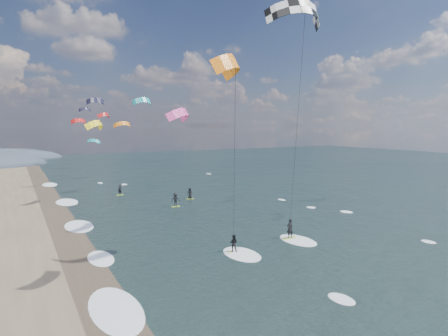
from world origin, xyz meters
TOP-DOWN VIEW (x-y plane):
  - ground at (0.00, 0.00)m, footprint 260.00×260.00m
  - wet_sand_strip at (-12.00, 10.00)m, footprint 3.00×240.00m
  - kitesurfer_near_a at (2.71, 6.76)m, footprint 7.81×8.33m
  - kitesurfer_near_b at (-2.80, 7.00)m, footprint 6.68×8.98m
  - far_kitesurfers at (2.14, 32.80)m, footprint 9.16×12.53m
  - bg_kite_field at (-0.59, 55.91)m, footprint 12.93×71.56m
  - shoreline_surf at (-10.80, 14.75)m, footprint 2.40×79.40m

SIDE VIEW (x-z plane):
  - ground at x=0.00m, z-range 0.00..0.00m
  - shoreline_surf at x=-10.80m, z-range -0.06..0.06m
  - wet_sand_strip at x=-12.00m, z-range 0.00..0.01m
  - far_kitesurfers at x=2.14m, z-range -0.04..1.77m
  - kitesurfer_near_b at x=-2.80m, z-range 1.84..17.15m
  - bg_kite_field at x=-0.59m, z-range 7.43..16.59m
  - kitesurfer_near_a at x=2.71m, z-range 5.44..24.98m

